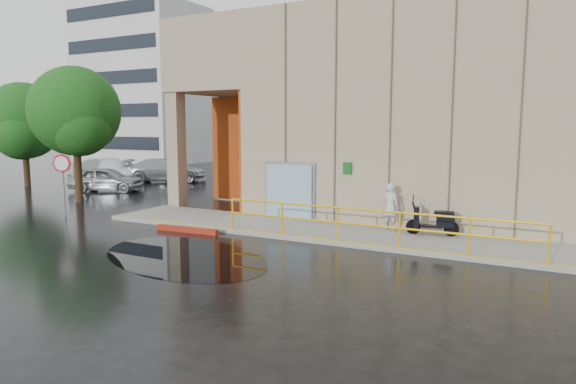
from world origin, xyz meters
name	(u,v)px	position (x,y,z in m)	size (l,w,h in m)	color
ground	(184,255)	(0.00, 0.00, 0.00)	(120.00, 120.00, 0.00)	black
sidewalk	(374,237)	(4.00, 4.50, 0.07)	(20.00, 3.00, 0.15)	gray
building	(453,111)	(5.10, 10.98, 4.21)	(20.00, 10.17, 8.00)	gray
guardrail	(367,226)	(4.25, 3.15, 0.68)	(9.56, 0.06, 1.03)	#EEAE0C
distant_building	(143,86)	(-28.00, 27.98, 7.50)	(12.00, 8.08, 15.00)	#BBBBB6
person	(390,206)	(4.23, 5.44, 0.94)	(0.57, 0.38, 1.58)	silver
scooter	(433,213)	(5.68, 5.28, 0.87)	(1.66, 0.83, 1.26)	black
stop_sign	(62,171)	(-8.15, 2.59, 1.83)	(0.70, 0.35, 2.50)	slate
red_curb	(187,230)	(-1.93, 2.50, 0.09)	(2.40, 0.18, 0.18)	maroon
puddle	(184,257)	(0.10, -0.12, 0.00)	(5.86, 3.60, 0.01)	black
car_a	(106,179)	(-12.89, 9.10, 0.68)	(1.60, 3.97, 1.35)	#9EA1A5
car_b	(108,170)	(-16.76, 12.76, 0.75)	(1.59, 4.55, 1.50)	silver
car_c	(166,170)	(-13.30, 14.39, 0.75)	(2.09, 5.14, 1.49)	#A9ACB0
tree_near	(76,115)	(-10.78, 5.56, 4.09)	(4.14, 4.14, 6.33)	#311E10
tree_far	(23,124)	(-18.64, 8.33, 3.70)	(4.46, 4.46, 6.11)	#311E10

